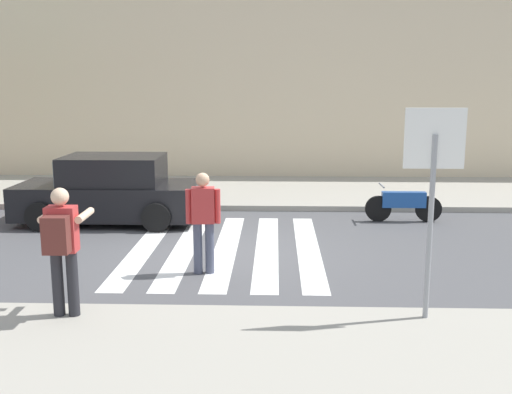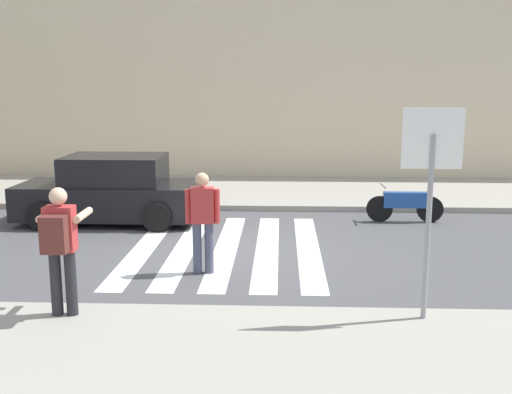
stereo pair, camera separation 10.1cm
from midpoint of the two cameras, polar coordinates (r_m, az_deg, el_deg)
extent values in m
plane|color=#4C4C4F|center=(11.56, -2.69, -5.15)|extent=(120.00, 120.00, 0.00)
cube|color=#9E998C|center=(17.38, -0.95, 0.56)|extent=(60.00, 4.80, 0.14)
cube|color=beige|center=(21.49, -0.28, 10.23)|extent=(56.00, 4.00, 5.87)
cube|color=silver|center=(12.00, -10.27, -4.70)|extent=(0.44, 5.20, 0.01)
cube|color=silver|center=(11.85, -6.48, -4.79)|extent=(0.44, 5.20, 0.01)
cube|color=silver|center=(11.75, -2.61, -4.86)|extent=(0.44, 5.20, 0.01)
cube|color=silver|center=(11.71, 1.31, -4.91)|extent=(0.44, 5.20, 0.01)
cube|color=silver|center=(11.72, 5.24, -4.93)|extent=(0.44, 5.20, 0.01)
cylinder|color=gray|center=(7.99, 16.41, -2.94)|extent=(0.07, 0.07, 2.41)
cube|color=white|center=(7.82, 16.84, 5.35)|extent=(0.76, 0.03, 0.76)
cube|color=red|center=(7.83, 16.81, 5.36)|extent=(0.66, 0.02, 0.66)
cylinder|color=#232328|center=(8.41, -18.18, -7.78)|extent=(0.15, 0.15, 0.88)
cylinder|color=#232328|center=(8.35, -16.87, -7.85)|extent=(0.15, 0.15, 0.88)
cube|color=#B73333|center=(8.18, -17.83, -2.89)|extent=(0.39, 0.25, 0.60)
sphere|color=beige|center=(8.09, -18.00, 0.07)|extent=(0.23, 0.23, 0.23)
cylinder|color=beige|center=(8.43, -18.95, -1.62)|extent=(0.11, 0.58, 0.10)
cylinder|color=beige|center=(8.28, -15.82, -1.66)|extent=(0.11, 0.58, 0.10)
cube|color=black|center=(8.51, -17.03, -1.18)|extent=(0.14, 0.10, 0.10)
cube|color=#5B2823|center=(7.97, -18.35, -3.42)|extent=(0.32, 0.21, 0.48)
cylinder|color=#474C60|center=(10.17, -5.33, -4.86)|extent=(0.15, 0.15, 0.88)
cylinder|color=#474C60|center=(10.16, -4.20, -4.86)|extent=(0.15, 0.15, 0.88)
cube|color=#B73333|center=(9.99, -4.84, -0.77)|extent=(0.40, 0.27, 0.60)
sphere|color=tan|center=(9.91, -4.88, 1.66)|extent=(0.23, 0.23, 0.23)
cylinder|color=#B73333|center=(10.01, -6.21, -0.89)|extent=(0.10, 0.10, 0.58)
cylinder|color=#B73333|center=(9.99, -3.46, -0.87)|extent=(0.10, 0.10, 0.58)
cube|color=black|center=(14.17, -13.55, -0.24)|extent=(4.10, 1.70, 0.76)
cube|color=black|center=(14.02, -13.08, 2.56)|extent=(2.20, 1.56, 0.64)
cube|color=slate|center=(14.34, -17.21, 2.54)|extent=(0.10, 1.50, 0.54)
cube|color=slate|center=(13.79, -9.19, 2.57)|extent=(0.10, 1.50, 0.51)
cylinder|color=black|center=(13.84, -19.53, -1.72)|extent=(0.64, 0.22, 0.64)
cylinder|color=black|center=(15.39, -17.21, -0.35)|extent=(0.64, 0.22, 0.64)
cylinder|color=black|center=(13.11, -9.16, -1.90)|extent=(0.64, 0.22, 0.64)
cylinder|color=black|center=(14.74, -7.85, -0.44)|extent=(0.64, 0.22, 0.64)
cylinder|color=black|center=(14.16, 11.87, -1.12)|extent=(0.60, 0.10, 0.60)
cylinder|color=black|center=(14.40, 16.43, -1.14)|extent=(0.60, 0.10, 0.60)
cube|color=#1E4C99|center=(14.23, 14.21, -0.26)|extent=(1.00, 0.20, 0.36)
cylinder|color=gray|center=(14.07, 12.20, 1.07)|extent=(0.04, 0.60, 0.04)
camera|label=1|loc=(0.05, -89.74, 0.05)|focal=42.00mm
camera|label=2|loc=(0.05, 90.26, -0.05)|focal=42.00mm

